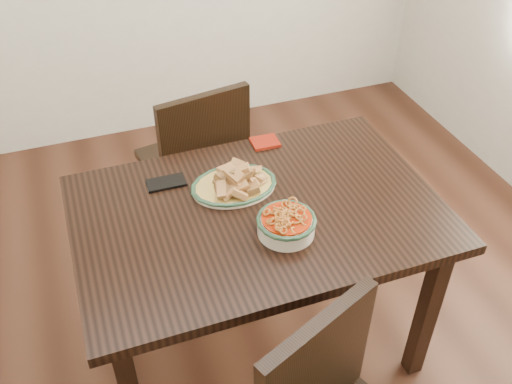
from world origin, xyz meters
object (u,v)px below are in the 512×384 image
object	(u,v)px
noodle_bowl	(286,223)
chair_far	(197,159)
dining_table	(258,228)
fish_plate	(234,178)
smartphone	(166,183)

from	to	relation	value
noodle_bowl	chair_far	bearing A→B (deg)	96.05
dining_table	noodle_bowl	xyz separation A→B (m)	(0.05, -0.14, 0.13)
dining_table	fish_plate	bearing A→B (deg)	107.13
chair_far	smartphone	distance (m)	0.57
fish_plate	smartphone	world-z (taller)	fish_plate
dining_table	smartphone	bearing A→B (deg)	137.44
dining_table	chair_far	distance (m)	0.72
dining_table	smartphone	world-z (taller)	smartphone
dining_table	fish_plate	xyz separation A→B (m)	(-0.04, 0.14, 0.14)
dining_table	noodle_bowl	size ratio (longest dim) A/B	6.36
noodle_bowl	smartphone	bearing A→B (deg)	128.83
noodle_bowl	smartphone	size ratio (longest dim) A/B	1.40
noodle_bowl	smartphone	distance (m)	0.51
dining_table	noodle_bowl	bearing A→B (deg)	-72.31
fish_plate	noodle_bowl	xyz separation A→B (m)	(0.09, -0.28, -0.00)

